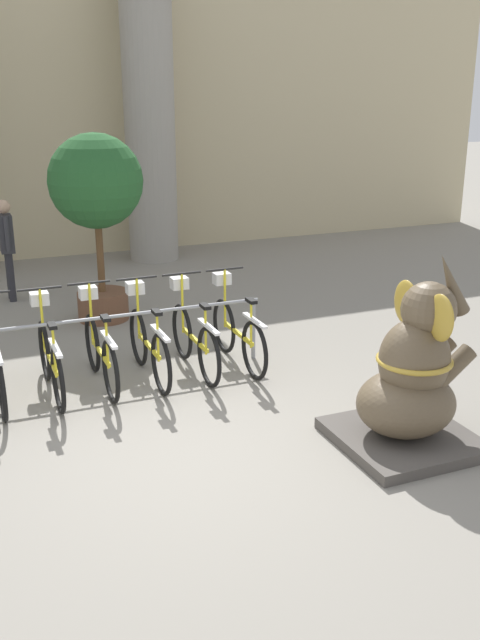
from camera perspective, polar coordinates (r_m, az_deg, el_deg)
ground_plane at (r=6.67m, az=-4.29°, el=-10.47°), size 60.00×60.00×0.00m
building_facade at (r=14.29m, az=-16.12°, el=16.72°), size 20.00×0.20×6.00m
column_right at (r=13.70m, az=-7.26°, el=15.65°), size 1.17×1.17×5.16m
bike_rack at (r=8.09m, az=-11.35°, el=-0.84°), size 3.90×0.05×0.77m
bicycle_2 at (r=7.96m, az=-14.96°, el=-2.91°), size 0.48×1.64×1.09m
bicycle_3 at (r=8.07m, az=-11.14°, el=-2.33°), size 0.48×1.64×1.09m
bicycle_4 at (r=8.18m, az=-7.36°, el=-1.85°), size 0.48×1.64×1.09m
bicycle_5 at (r=8.33m, az=-3.71°, el=-1.36°), size 0.48×1.64×1.09m
bicycle_6 at (r=8.51m, az=-0.22°, el=-0.88°), size 0.48×1.64×1.09m
elephant_statue at (r=6.74m, az=13.61°, el=-4.78°), size 1.22×1.22×1.83m
person_pedestrian at (r=11.55m, az=-18.16°, el=5.98°), size 0.21×0.47×1.57m
potted_tree at (r=10.07m, az=-11.43°, el=9.92°), size 1.29×1.29×2.62m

